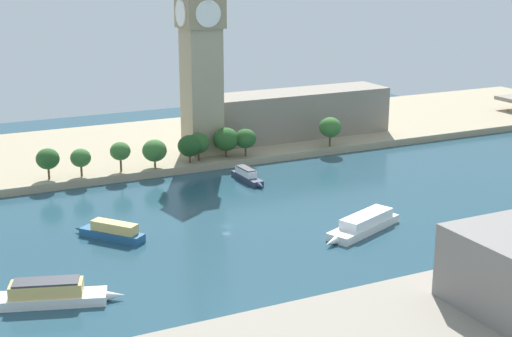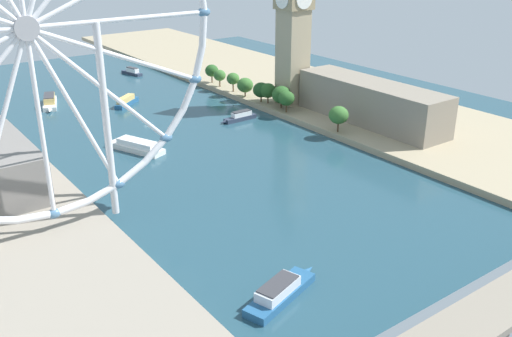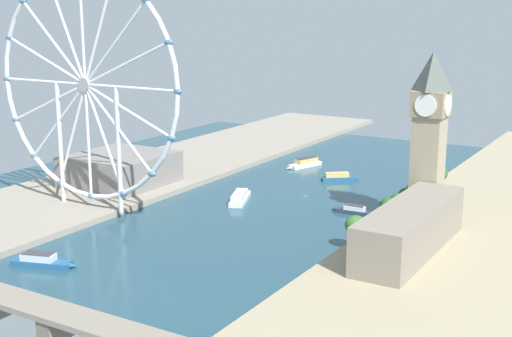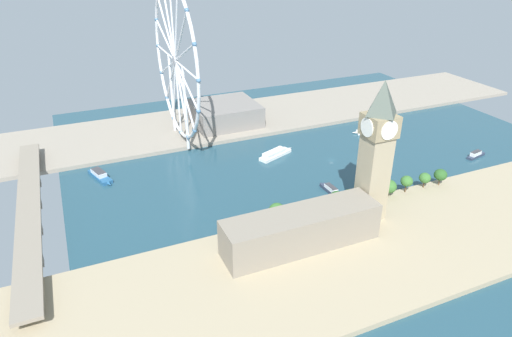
# 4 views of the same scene
# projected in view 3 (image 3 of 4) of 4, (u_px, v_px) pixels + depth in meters

# --- Properties ---
(ground_plane) EXTENTS (382.98, 382.98, 0.00)m
(ground_plane) POSITION_uv_depth(u_px,v_px,m) (306.00, 192.00, 410.72)
(ground_plane) COLOR #234756
(riverbank_left) EXTENTS (90.00, 520.00, 3.00)m
(riverbank_left) POSITION_uv_depth(u_px,v_px,m) (491.00, 217.00, 356.94)
(riverbank_left) COLOR tan
(riverbank_left) RESTS_ON ground_plane
(riverbank_right) EXTENTS (90.00, 520.00, 3.00)m
(riverbank_right) POSITION_uv_depth(u_px,v_px,m) (163.00, 169.00, 463.84)
(riverbank_right) COLOR gray
(riverbank_right) RESTS_ON ground_plane
(clock_tower) EXTENTS (17.21, 17.21, 82.74)m
(clock_tower) POSITION_uv_depth(u_px,v_px,m) (429.00, 134.00, 339.94)
(clock_tower) COLOR tan
(clock_tower) RESTS_ON riverbank_left
(parliament_block) EXTENTS (22.00, 86.06, 20.57)m
(parliament_block) POSITION_uv_depth(u_px,v_px,m) (411.00, 228.00, 299.82)
(parliament_block) COLOR gray
(parliament_block) RESTS_ON riverbank_left
(tree_row_embankment) EXTENTS (12.97, 128.52, 12.80)m
(tree_row_embankment) POSITION_uv_depth(u_px,v_px,m) (405.00, 196.00, 361.85)
(tree_row_embankment) COLOR #513823
(tree_row_embankment) RESTS_ON riverbank_left
(ferris_wheel) EXTENTS (122.70, 3.20, 125.34)m
(ferris_wheel) POSITION_uv_depth(u_px,v_px,m) (85.00, 86.00, 355.36)
(ferris_wheel) COLOR silver
(ferris_wheel) RESTS_ON riverbank_right
(riverside_hall) EXTENTS (51.95, 55.77, 18.05)m
(riverside_hall) POSITION_uv_depth(u_px,v_px,m) (120.00, 169.00, 416.05)
(riverside_hall) COLOR gray
(riverside_hall) RESTS_ON riverbank_right
(river_bridge) EXTENTS (194.98, 13.12, 10.21)m
(river_bridge) POSITION_uv_depth(u_px,v_px,m) (23.00, 307.00, 234.38)
(river_bridge) COLOR gray
(river_bridge) RESTS_ON ground_plane
(tour_boat_0) EXTENTS (21.46, 18.04, 5.42)m
(tour_boat_0) POSITION_uv_depth(u_px,v_px,m) (339.00, 177.00, 437.17)
(tour_boat_0) COLOR #235684
(tour_boat_0) RESTS_ON ground_plane
(tour_boat_1) EXTENTS (18.10, 33.51, 5.26)m
(tour_boat_1) POSITION_uv_depth(u_px,v_px,m) (240.00, 197.00, 391.28)
(tour_boat_1) COLOR white
(tour_boat_1) RESTS_ON ground_plane
(tour_boat_2) EXTENTS (22.08, 4.87, 5.09)m
(tour_boat_2) POSITION_uv_depth(u_px,v_px,m) (352.00, 210.00, 366.62)
(tour_boat_2) COLOR #2D384C
(tour_boat_2) RESTS_ON ground_plane
(tour_boat_3) EXTENTS (14.94, 30.23, 6.18)m
(tour_boat_3) POSITION_uv_depth(u_px,v_px,m) (305.00, 163.00, 476.36)
(tour_boat_3) COLOR white
(tour_boat_3) RESTS_ON ground_plane
(tour_boat_4) EXTENTS (8.10, 21.99, 5.14)m
(tour_boat_4) POSITION_uv_depth(u_px,v_px,m) (428.00, 163.00, 477.72)
(tour_boat_4) COLOR #2D384C
(tour_boat_4) RESTS_ON ground_plane
(tour_boat_5) EXTENTS (30.16, 14.59, 5.62)m
(tour_boat_5) POSITION_uv_depth(u_px,v_px,m) (42.00, 261.00, 292.57)
(tour_boat_5) COLOR #235684
(tour_boat_5) RESTS_ON ground_plane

